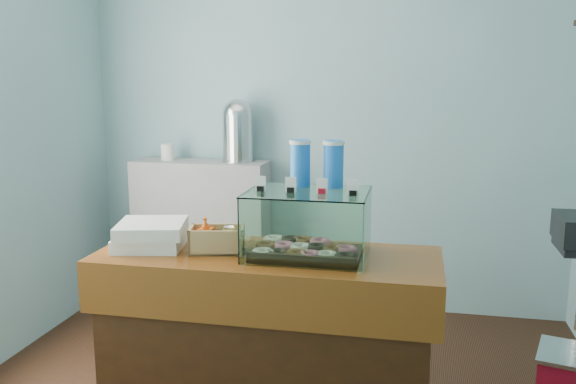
# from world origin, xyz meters

# --- Properties ---
(room_shell) EXTENTS (3.54, 3.04, 2.82)m
(room_shell) POSITION_xyz_m (0.03, 0.01, 1.71)
(room_shell) COLOR #76A3AC
(room_shell) RESTS_ON ground
(counter) EXTENTS (1.60, 0.60, 0.90)m
(counter) POSITION_xyz_m (0.00, -0.25, 0.46)
(counter) COLOR #3D1D0B
(counter) RESTS_ON ground
(back_shelf) EXTENTS (1.00, 0.32, 1.10)m
(back_shelf) POSITION_xyz_m (-0.90, 1.32, 0.55)
(back_shelf) COLOR #9A999C
(back_shelf) RESTS_ON ground
(display_case) EXTENTS (0.55, 0.41, 0.52)m
(display_case) POSITION_xyz_m (0.19, -0.22, 1.06)
(display_case) COLOR #341E0F
(display_case) RESTS_ON counter
(condiment_crate) EXTENTS (0.28, 0.20, 0.17)m
(condiment_crate) POSITION_xyz_m (-0.24, -0.27, 0.96)
(condiment_crate) COLOR tan
(condiment_crate) RESTS_ON counter
(pastry_boxes) EXTENTS (0.38, 0.38, 0.13)m
(pastry_boxes) POSITION_xyz_m (-0.57, -0.26, 0.96)
(pastry_boxes) COLOR white
(pastry_boxes) RESTS_ON counter
(coffee_urn) EXTENTS (0.25, 0.25, 0.46)m
(coffee_urn) POSITION_xyz_m (-0.61, 1.34, 1.34)
(coffee_urn) COLOR silver
(coffee_urn) RESTS_ON back_shelf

